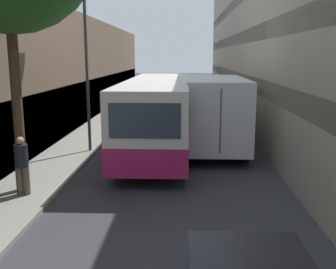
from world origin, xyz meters
name	(u,v)px	position (x,y,z in m)	size (l,w,h in m)	color
ground_plane	(171,156)	(0.00, 15.00, 0.00)	(150.00, 150.00, 0.00)	#38383D
sidewalk_left	(68,154)	(-4.10, 15.00, 0.06)	(2.08, 60.00, 0.12)	gray
building_left_shopfront	(10,84)	(-6.23, 15.00, 2.81)	(2.40, 60.00, 6.18)	brown
building_right_apartment	(304,20)	(4.80, 15.00, 5.14)	(2.40, 60.00, 10.34)	#A89E89
bus	(158,112)	(-0.60, 16.29, 1.56)	(2.49, 11.05, 2.92)	silver
box_truck	(213,110)	(1.72, 16.72, 1.63)	(2.33, 7.60, 3.01)	silver
panel_van	(163,95)	(-1.03, 28.12, 1.11)	(1.94, 4.00, 1.99)	navy
pedestrian	(22,164)	(-3.92, 10.22, 0.99)	(0.38, 0.36, 1.63)	brown
street_lamp	(85,22)	(-3.31, 15.40, 5.16)	(0.36, 0.80, 7.36)	#38383D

